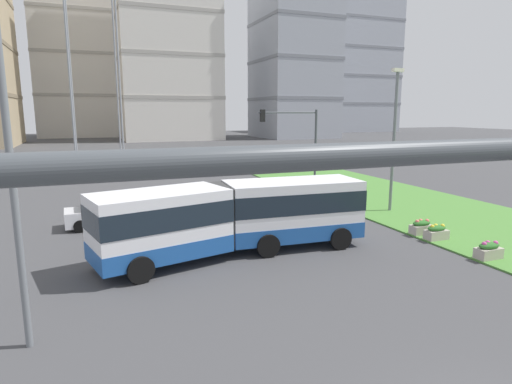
# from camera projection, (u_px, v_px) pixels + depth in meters

# --- Properties ---
(articulated_bus) EXTENTS (12.04, 3.91, 3.00)m
(articulated_bus) POSITION_uv_depth(u_px,v_px,m) (235.00, 216.00, 18.17)
(articulated_bus) COLOR white
(articulated_bus) RESTS_ON ground
(car_white_van) EXTENTS (4.48, 2.20, 1.58)m
(car_white_van) POSITION_uv_depth(u_px,v_px,m) (108.00, 212.00, 22.94)
(car_white_van) COLOR silver
(car_white_van) RESTS_ON ground
(flower_planter_2) EXTENTS (1.10, 0.56, 0.74)m
(flower_planter_2) POSITION_uv_depth(u_px,v_px,m) (489.00, 250.00, 17.59)
(flower_planter_2) COLOR #B7AD9E
(flower_planter_2) RESTS_ON grass_median
(flower_planter_3) EXTENTS (1.10, 0.56, 0.74)m
(flower_planter_3) POSITION_uv_depth(u_px,v_px,m) (436.00, 232.00, 20.23)
(flower_planter_3) COLOR #B7AD9E
(flower_planter_3) RESTS_ON grass_median
(flower_planter_4) EXTENTS (1.10, 0.56, 0.74)m
(flower_planter_4) POSITION_uv_depth(u_px,v_px,m) (421.00, 227.00, 21.14)
(flower_planter_4) COLOR #B7AD9E
(flower_planter_4) RESTS_ON grass_median
(traffic_light_far_right) EXTENTS (4.37, 0.28, 6.18)m
(traffic_light_far_right) POSITION_uv_depth(u_px,v_px,m) (297.00, 138.00, 29.16)
(traffic_light_far_right) COLOR #474C51
(traffic_light_far_right) RESTS_ON ground
(streetlight_left) EXTENTS (0.70, 0.28, 9.44)m
(streetlight_left) POSITION_uv_depth(u_px,v_px,m) (9.00, 148.00, 10.22)
(streetlight_left) COLOR slate
(streetlight_left) RESTS_ON ground
(streetlight_median) EXTENTS (0.70, 0.28, 8.51)m
(streetlight_median) POSITION_uv_depth(u_px,v_px,m) (394.00, 135.00, 25.45)
(streetlight_median) COLOR slate
(streetlight_median) RESTS_ON ground
(apartment_tower_westcentre) EXTENTS (21.83, 16.36, 47.48)m
(apartment_tower_westcentre) POSITION_uv_depth(u_px,v_px,m) (81.00, 37.00, 103.09)
(apartment_tower_westcentre) COLOR silver
(apartment_tower_westcentre) RESTS_ON ground
(apartment_tower_centre) EXTENTS (20.71, 16.08, 51.47)m
(apartment_tower_centre) POSITION_uv_depth(u_px,v_px,m) (167.00, 17.00, 90.51)
(apartment_tower_centre) COLOR silver
(apartment_tower_centre) RESTS_ON ground
(apartment_tower_eastcentre) EXTENTS (16.40, 18.63, 43.45)m
(apartment_tower_eastcentre) POSITION_uv_depth(u_px,v_px,m) (294.00, 43.00, 99.54)
(apartment_tower_eastcentre) COLOR #9EA3AD
(apartment_tower_eastcentre) RESTS_ON ground
(apartment_tower_east) EXTENTS (21.89, 14.41, 40.56)m
(apartment_tower_east) POSITION_uv_depth(u_px,v_px,m) (359.00, 65.00, 131.46)
(apartment_tower_east) COLOR #9EA3AD
(apartment_tower_east) RESTS_ON ground
(transmission_pylon) EXTENTS (9.00, 6.24, 32.22)m
(transmission_pylon) POSITION_uv_depth(u_px,v_px,m) (91.00, 23.00, 56.17)
(transmission_pylon) COLOR gray
(transmission_pylon) RESTS_ON ground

